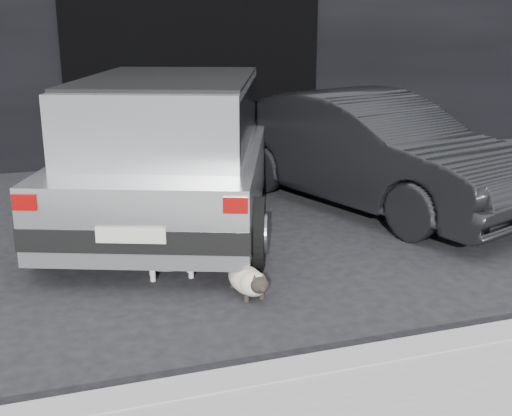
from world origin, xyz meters
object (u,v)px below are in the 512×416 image
object	(u,v)px
silver_hatchback	(173,143)
cat_white	(175,256)
second_car	(370,150)
cat_siamese	(249,281)

from	to	relation	value
silver_hatchback	cat_white	distance (m)	1.85
second_car	cat_white	size ratio (longest dim) A/B	4.86
silver_hatchback	cat_siamese	world-z (taller)	silver_hatchback
cat_white	second_car	bearing A→B (deg)	124.77
second_car	cat_siamese	distance (m)	3.07
silver_hatchback	cat_siamese	xyz separation A→B (m)	(0.16, -2.27, -0.76)
silver_hatchback	second_car	size ratio (longest dim) A/B	1.16
second_car	cat_white	bearing A→B (deg)	-170.75
silver_hatchback	cat_siamese	size ratio (longest dim) A/B	6.03
silver_hatchback	second_car	bearing A→B (deg)	16.62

